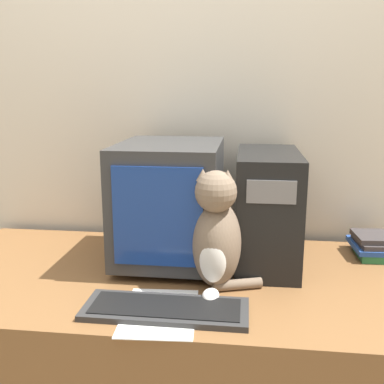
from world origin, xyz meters
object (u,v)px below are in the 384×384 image
object	(u,v)px
crt_monitor	(170,201)
book_stack	(372,245)
computer_tower	(267,208)
cat	(217,236)
pen	(150,296)
keyboard	(166,309)

from	to	relation	value
crt_monitor	book_stack	xyz separation A→B (m)	(0.76, 0.13, -0.18)
computer_tower	cat	bearing A→B (deg)	-123.62
crt_monitor	pen	bearing A→B (deg)	-91.95
crt_monitor	cat	bearing A→B (deg)	-49.40
computer_tower	book_stack	world-z (taller)	computer_tower
crt_monitor	cat	distance (m)	0.29
book_stack	pen	size ratio (longest dim) A/B	1.56
computer_tower	keyboard	size ratio (longest dim) A/B	0.98
crt_monitor	pen	size ratio (longest dim) A/B	3.57
crt_monitor	computer_tower	world-z (taller)	crt_monitor
crt_monitor	cat	size ratio (longest dim) A/B	1.20
computer_tower	keyboard	world-z (taller)	computer_tower
pen	book_stack	bearing A→B (deg)	30.32
cat	pen	bearing A→B (deg)	-147.64
cat	computer_tower	bearing A→B (deg)	60.88
computer_tower	cat	xyz separation A→B (m)	(-0.17, -0.25, -0.03)
keyboard	crt_monitor	bearing A→B (deg)	97.67
computer_tower	keyboard	bearing A→B (deg)	-124.18
crt_monitor	keyboard	bearing A→B (deg)	-82.33
cat	pen	size ratio (longest dim) A/B	2.97
computer_tower	pen	size ratio (longest dim) A/B	3.52
keyboard	pen	distance (m)	0.11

